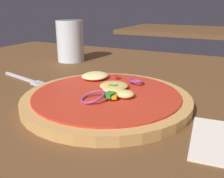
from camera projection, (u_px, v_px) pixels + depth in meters
name	position (u px, v px, depth m)	size (l,w,h in m)	color
dining_table	(84.00, 118.00, 0.40)	(1.23, 1.10, 0.03)	brown
pizza	(106.00, 97.00, 0.42)	(0.28, 0.28, 0.03)	tan
fork	(28.00, 80.00, 0.55)	(0.16, 0.05, 0.01)	silver
beer_glass	(70.00, 43.00, 0.73)	(0.08, 0.08, 0.12)	silver
background_table	(177.00, 30.00, 1.74)	(0.68, 0.59, 0.03)	brown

